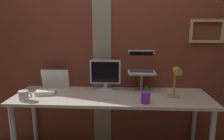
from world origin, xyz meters
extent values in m
cube|color=brown|center=(0.00, 0.37, 1.17)|extent=(3.26, 0.12, 2.35)
cube|color=gray|center=(-0.09, 0.31, 1.17)|extent=(0.21, 0.01, 2.35)
cube|color=tan|center=(1.07, 0.29, 1.51)|extent=(0.37, 0.03, 0.03)
cube|color=tan|center=(1.07, 0.29, 1.28)|extent=(0.37, 0.03, 0.03)
cube|color=tan|center=(0.90, 0.29, 1.39)|extent=(0.03, 0.03, 0.20)
cube|color=tan|center=(1.24, 0.29, 1.39)|extent=(0.03, 0.03, 0.20)
cube|color=beige|center=(0.04, 0.00, 0.72)|extent=(2.04, 0.62, 0.03)
cylinder|color=#B2B2B7|center=(-0.92, -0.25, 0.35)|extent=(0.05, 0.05, 0.71)
cylinder|color=#B2B2B7|center=(-0.92, 0.25, 0.35)|extent=(0.05, 0.05, 0.71)
cylinder|color=#B2B2B7|center=(1.00, 0.25, 0.35)|extent=(0.05, 0.05, 0.71)
cylinder|color=silver|center=(-0.04, 0.19, 0.74)|extent=(0.18, 0.18, 0.01)
cylinder|color=silver|center=(-0.04, 0.19, 0.78)|extent=(0.04, 0.04, 0.06)
cube|color=silver|center=(-0.04, 0.19, 0.95)|extent=(0.34, 0.04, 0.27)
cube|color=black|center=(-0.04, 0.17, 0.95)|extent=(0.31, 0.00, 0.23)
cylinder|color=gray|center=(0.36, 0.19, 0.74)|extent=(0.14, 0.14, 0.01)
cylinder|color=gray|center=(0.36, 0.19, 0.84)|extent=(0.03, 0.03, 0.18)
cube|color=gray|center=(0.36, 0.19, 0.94)|extent=(0.28, 0.22, 0.01)
cube|color=silver|center=(0.36, 0.19, 0.95)|extent=(0.30, 0.22, 0.01)
cube|color=#2D2D30|center=(0.36, 0.21, 0.95)|extent=(0.26, 0.13, 0.00)
cube|color=silver|center=(0.36, 0.33, 1.07)|extent=(0.30, 0.07, 0.23)
cube|color=black|center=(0.36, 0.33, 1.06)|extent=(0.27, 0.05, 0.20)
cube|color=white|center=(-0.62, 0.21, 0.85)|extent=(0.31, 0.05, 0.23)
cylinder|color=tan|center=(0.68, 0.00, 0.75)|extent=(0.12, 0.12, 0.02)
cylinder|color=tan|center=(0.68, 0.00, 0.90)|extent=(0.02, 0.02, 0.29)
cylinder|color=tan|center=(0.68, -0.09, 1.02)|extent=(0.07, 0.11, 0.07)
cylinder|color=purple|center=(0.37, -0.21, 0.79)|extent=(0.09, 0.09, 0.11)
cylinder|color=green|center=(0.38, -0.21, 0.83)|extent=(0.01, 0.03, 0.16)
cylinder|color=green|center=(0.37, -0.21, 0.82)|extent=(0.03, 0.01, 0.15)
cylinder|color=silver|center=(-0.80, -0.21, 0.79)|extent=(0.09, 0.09, 0.10)
torus|color=silver|center=(-0.75, -0.21, 0.79)|extent=(0.06, 0.01, 0.06)
cube|color=silver|center=(-0.66, 0.00, 0.76)|extent=(0.22, 0.17, 0.04)
camera|label=1|loc=(0.16, -2.12, 1.45)|focal=34.09mm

